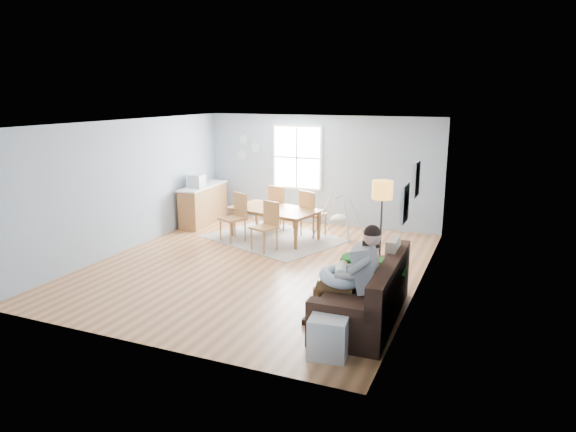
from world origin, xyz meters
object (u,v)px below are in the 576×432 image
at_px(chair_ne, 310,210).
at_px(baby_swing, 339,219).
at_px(chair_sw, 236,214).
at_px(floor_lamp, 382,198).
at_px(counter, 204,204).
at_px(sofa, 367,298).
at_px(dining_table, 274,224).
at_px(storage_cube, 328,337).
at_px(chair_se, 267,222).
at_px(toddler, 366,263).
at_px(monitor, 197,181).
at_px(father, 353,273).
at_px(chair_nw, 279,204).

relative_size(chair_ne, baby_swing, 1.04).
bearing_deg(chair_sw, chair_ne, 33.25).
height_order(floor_lamp, counter, floor_lamp).
height_order(sofa, chair_sw, chair_sw).
bearing_deg(counter, chair_ne, -2.88).
bearing_deg(floor_lamp, dining_table, 149.62).
xyz_separation_m(sofa, storage_cube, (-0.18, -1.26, -0.06)).
height_order(storage_cube, dining_table, dining_table).
height_order(chair_sw, chair_se, chair_sw).
xyz_separation_m(toddler, monitor, (-5.09, 3.42, 0.36)).
xyz_separation_m(storage_cube, dining_table, (-2.83, 4.61, 0.09)).
relative_size(sofa, toddler, 2.59).
xyz_separation_m(father, dining_table, (-2.87, 3.68, -0.45)).
relative_size(chair_se, baby_swing, 0.99).
xyz_separation_m(sofa, chair_se, (-2.78, 2.53, 0.27)).
height_order(sofa, chair_se, chair_se).
bearing_deg(monitor, toddler, -33.89).
distance_m(floor_lamp, chair_ne, 3.07).
bearing_deg(chair_se, floor_lamp, -17.60).
height_order(chair_ne, baby_swing, chair_ne).
distance_m(storage_cube, chair_nw, 6.23).
height_order(storage_cube, monitor, monitor).
relative_size(toddler, baby_swing, 0.86).
relative_size(chair_sw, chair_se, 1.04).
height_order(floor_lamp, chair_ne, floor_lamp).
xyz_separation_m(father, chair_nw, (-3.09, 4.50, -0.18)).
distance_m(dining_table, monitor, 2.33).
distance_m(father, monitor, 6.42).
distance_m(chair_sw, counter, 1.85).
xyz_separation_m(father, floor_lamp, (-0.08, 2.05, 0.66)).
bearing_deg(father, chair_se, 132.75).
bearing_deg(father, toddler, 85.57).
distance_m(dining_table, chair_nw, 0.89).
distance_m(chair_sw, chair_nw, 1.37).
distance_m(dining_table, chair_ne, 0.89).
distance_m(sofa, toddler, 0.50).
relative_size(dining_table, chair_se, 1.93).
relative_size(floor_lamp, monitor, 5.23).
bearing_deg(sofa, toddler, 113.48).
bearing_deg(counter, chair_nw, 5.86).
xyz_separation_m(chair_nw, counter, (-1.99, -0.20, -0.13)).
bearing_deg(counter, father, -40.17).
height_order(dining_table, chair_nw, chair_nw).
distance_m(sofa, chair_nw, 5.27).
bearing_deg(dining_table, sofa, -35.20).
bearing_deg(chair_nw, dining_table, -75.04).
bearing_deg(dining_table, counter, 177.55).
height_order(floor_lamp, baby_swing, floor_lamp).
distance_m(toddler, floor_lamp, 1.66).
bearing_deg(baby_swing, chair_se, -125.61).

